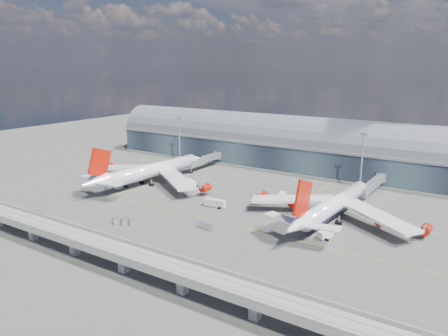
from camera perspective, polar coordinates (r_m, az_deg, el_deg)
The scene contains 19 objects.
ground at distance 172.66m, azimuth -4.36°, elevation -4.78°, with size 500.00×500.00×0.00m, color #474744.
taxi_lines at distance 189.77m, azimuth -0.27°, elevation -3.04°, with size 200.00×80.12×0.01m.
terminal at distance 234.42m, azimuth 7.33°, elevation 2.90°, with size 200.00×30.00×28.00m.
guideway at distance 134.44m, azimuth -19.03°, elevation -8.55°, with size 220.00×8.50×7.20m.
floodlight_mast_left at distance 241.56m, azimuth -5.84°, elevation 3.80°, with size 3.00×0.70×25.70m.
floodlight_mast_right at distance 195.38m, azimuth 17.56°, elevation 0.93°, with size 3.00×0.70×25.70m.
airliner_left at distance 202.05m, azimuth -9.79°, elevation -0.40°, with size 67.74×71.20×21.68m.
airliner_right at distance 158.04m, azimuth 14.10°, elevation -4.82°, with size 63.70×66.58×21.12m.
jet_bridge_left at distance 230.02m, azimuth -2.31°, elevation 1.23°, with size 4.40×28.00×7.25m.
jet_bridge_right at distance 192.14m, azimuth 18.92°, elevation -1.98°, with size 4.40×32.00×7.25m.
service_truck_0 at distance 199.40m, azimuth -13.42°, elevation -2.14°, with size 4.90×7.57×2.99m.
service_truck_1 at distance 208.49m, azimuth -13.90°, elevation -1.54°, with size 4.80×2.56×2.71m.
service_truck_2 at distance 168.81m, azimuth -1.19°, elevation -4.60°, with size 8.84×3.43×3.12m.
service_truck_3 at distance 143.36m, azimuth 13.13°, elevation -8.47°, with size 3.89×5.57×2.52m.
service_truck_4 at distance 178.18m, azimuth 7.61°, elevation -3.73°, with size 4.02×6.07×3.23m.
service_truck_5 at distance 196.29m, azimuth -4.44°, elevation -2.03°, with size 7.06×4.79×3.19m.
cargo_train_0 at distance 170.50m, azimuth -22.85°, elevation -5.77°, with size 10.23×4.99×1.72m.
cargo_train_1 at distance 155.46m, azimuth -13.02°, elevation -6.81°, with size 8.66×5.28×1.94m.
cargo_train_2 at distance 147.51m, azimuth -2.43°, elevation -7.63°, with size 7.96×3.10×1.74m.
Camera 1 is at (100.90, -129.24, 54.11)m, focal length 35.00 mm.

